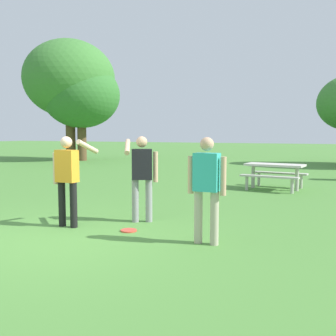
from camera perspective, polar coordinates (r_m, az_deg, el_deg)
ground_plane at (r=6.58m, az=-16.07°, el=-10.04°), size 120.00×120.00×0.00m
person_thrower at (r=5.95m, az=5.67°, el=-2.21°), size 0.61×0.22×1.64m
person_catcher at (r=7.25m, az=-14.48°, el=-0.88°), size 0.61×0.67×1.64m
person_bystander at (r=7.40m, az=-3.83°, el=-0.61°), size 0.55×0.82×1.64m
frisbee at (r=6.89m, az=-5.76°, el=-9.07°), size 0.28×0.28×0.03m
picnic_table_near at (r=12.20m, az=15.32°, el=-0.39°), size 1.85×1.60×0.77m
tree_tall_left at (r=25.19m, az=-14.23°, el=12.47°), size 5.55×5.55×7.36m
tree_broad_center at (r=24.72m, az=-12.59°, el=10.33°), size 4.71×4.71×6.01m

